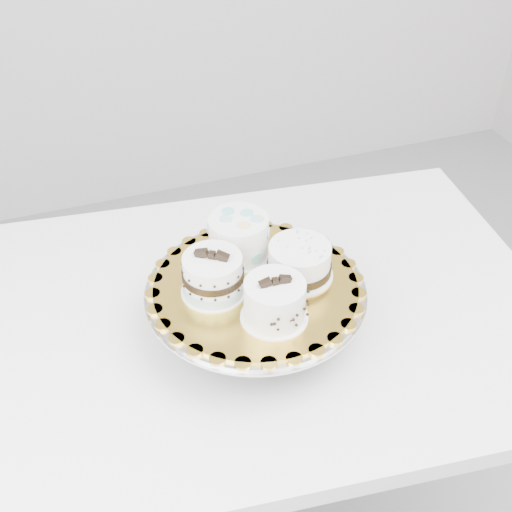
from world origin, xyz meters
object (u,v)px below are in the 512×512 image
object	(u,v)px
cake_board	(256,286)
cake_dots	(239,236)
cake_swirl	(275,302)
cake_banded	(213,276)
cake_ribbon	(300,262)
cake_stand	(256,301)
table	(246,343)

from	to	relation	value
cake_board	cake_dots	bearing A→B (deg)	89.98
cake_swirl	cake_dots	size ratio (longest dim) A/B	0.86
cake_swirl	cake_banded	size ratio (longest dim) A/B	0.81
cake_banded	cake_ribbon	size ratio (longest dim) A/B	0.97
cake_swirl	cake_ribbon	xyz separation A→B (m)	(0.08, 0.08, -0.01)
cake_stand	cake_dots	distance (m)	0.12
cake_swirl	cake_ribbon	distance (m)	0.11
table	cake_ribbon	bearing A→B (deg)	-27.16
cake_stand	cake_dots	xyz separation A→B (m)	(0.00, 0.09, 0.07)
table	cake_board	world-z (taller)	cake_board
cake_swirl	cake_banded	distance (m)	0.11
table	cake_ribbon	xyz separation A→B (m)	(0.08, -0.05, 0.22)
table	cake_stand	world-z (taller)	cake_stand
cake_stand	cake_ribbon	bearing A→B (deg)	0.03
cake_dots	cake_ribbon	world-z (taller)	cake_dots
cake_stand	cake_banded	distance (m)	0.10
table	cake_board	size ratio (longest dim) A/B	3.54
table	cake_stand	size ratio (longest dim) A/B	3.25
cake_swirl	cake_dots	xyz separation A→B (m)	(-0.00, 0.17, 0.01)
cake_stand	cake_ribbon	xyz separation A→B (m)	(0.08, 0.00, 0.06)
table	cake_dots	distance (m)	0.23
cake_board	cake_ribbon	bearing A→B (deg)	0.03
cake_ribbon	cake_board	bearing A→B (deg)	-155.07
cake_stand	cake_banded	size ratio (longest dim) A/B	2.79
table	cake_dots	xyz separation A→B (m)	(0.00, 0.04, 0.23)
table	cake_dots	bearing A→B (deg)	93.71
cake_stand	cake_board	distance (m)	0.03
table	cake_stand	xyz separation A→B (m)	(0.00, -0.05, 0.16)
table	cake_board	bearing A→B (deg)	-81.99
cake_banded	cake_ribbon	distance (m)	0.15
cake_board	cake_banded	size ratio (longest dim) A/B	2.56
cake_board	cake_swirl	distance (m)	0.09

